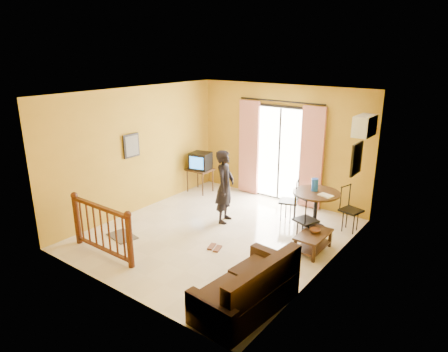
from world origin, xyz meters
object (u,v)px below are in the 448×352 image
Objects in this scene: television at (201,161)px; dining_table at (316,200)px; coffee_table at (313,239)px; sofa at (249,291)px; standing_person at (225,187)px.

television is 0.59× the size of dining_table.
television is 3.97m from coffee_table.
sofa reaches higher than coffee_table.
sofa is at bearing -89.90° from coffee_table.
sofa is 3.15m from standing_person.
standing_person is (-2.11, 0.13, 0.55)m from coffee_table.
sofa is 1.13× the size of standing_person.
dining_table is 1.18× the size of coffee_table.
standing_person is at bearing 137.70° from sofa.
standing_person is (-1.71, -0.82, 0.16)m from dining_table.
dining_table is at bearing -16.63° from television.
dining_table is 1.90m from standing_person.
television is 0.69× the size of coffee_table.
sofa is at bearing -154.28° from standing_person.
sofa is (3.72, -3.41, -0.53)m from television.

